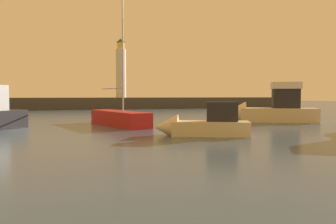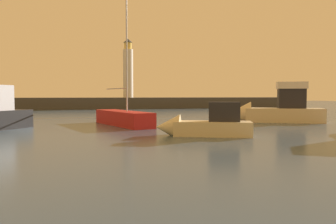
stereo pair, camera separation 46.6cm
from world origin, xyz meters
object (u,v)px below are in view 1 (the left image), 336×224
motorboat_0 (267,110)px  motorboat_1 (199,125)px  lighthouse (121,70)px  sailboat_moored (119,118)px

motorboat_0 → motorboat_1: bearing=-140.5°
motorboat_0 → motorboat_1: size_ratio=1.45×
lighthouse → sailboat_moored: lighthouse is taller
motorboat_0 → lighthouse: bearing=103.2°
sailboat_moored → motorboat_1: bearing=-66.2°
motorboat_0 → motorboat_1: 13.72m
lighthouse → motorboat_1: 46.71m
motorboat_1 → sailboat_moored: bearing=113.8°
motorboat_0 → sailboat_moored: sailboat_moored is taller
sailboat_moored → lighthouse: bearing=81.4°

